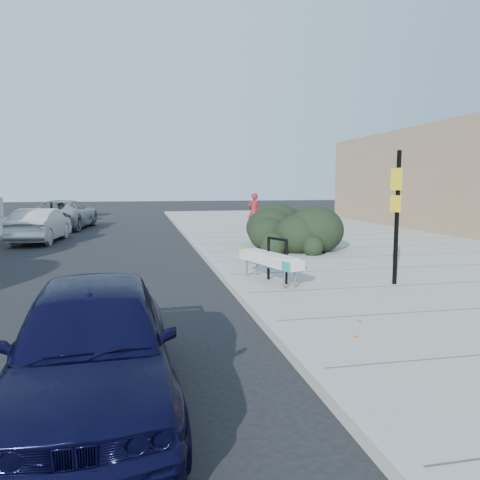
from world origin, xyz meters
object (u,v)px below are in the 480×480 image
Objects in this scene: bike_rack at (277,255)px; wagon_silver at (41,225)px; bench at (269,260)px; sign_post at (397,210)px; pedestrian at (254,211)px; sedan_navy at (93,343)px; suv_silver at (64,214)px.

wagon_silver reaches higher than bike_rack.
bike_rack is at bearing -30.41° from bench.
bench is 2.97m from sign_post.
wagon_silver is (-6.99, 10.22, -0.06)m from bike_rack.
sign_post reaches higher than bike_rack.
pedestrian is (9.43, 2.11, 0.35)m from wagon_silver.
bench is 0.74× the size of sign_post.
sedan_navy is at bearing -139.49° from bench.
pedestrian is at bearing 80.19° from sign_post.
bike_rack is at bearing 120.55° from suv_silver.
pedestrian is (0.00, 13.12, -0.75)m from sign_post.
sedan_navy is 15.70m from wagon_silver.
wagon_silver is (-9.43, 11.00, -1.09)m from sign_post.
sign_post is at bearing 126.26° from suv_silver.
wagon_silver is at bearing 101.10° from bike_rack.
suv_silver is (0.00, 6.05, 0.08)m from wagon_silver.
wagon_silver is (-3.50, 15.31, 0.00)m from sedan_navy.
suv_silver is (-3.50, 21.36, 0.08)m from sedan_navy.
wagon_silver is 9.67m from pedestrian.
bench is 0.39× the size of suv_silver.
sign_post is 13.14m from pedestrian.
bench is 6.10m from sedan_navy.
sign_post is (2.61, -0.82, 1.13)m from bench.
sign_post is 0.69× the size of wagon_silver.
sedan_navy is at bearing -147.69° from bike_rack.
wagon_silver is 0.76× the size of suv_silver.
bike_rack is 2.77m from sign_post.
bench is 1.21× the size of pedestrian.
pedestrian reaches higher than bike_rack.
bike_rack reaches higher than bench.
sign_post is at bearing 80.61° from pedestrian.
suv_silver reaches higher than bench.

